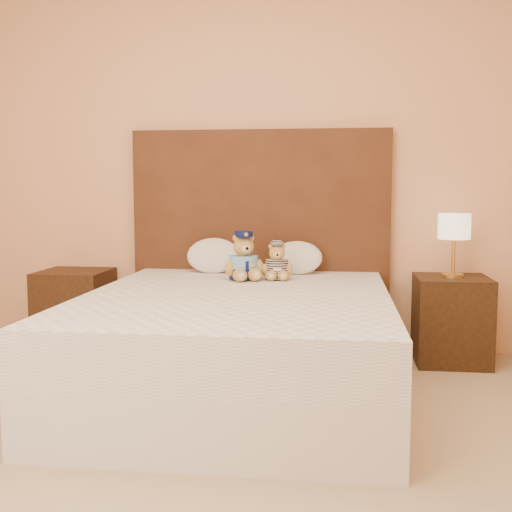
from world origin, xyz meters
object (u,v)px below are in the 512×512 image
at_px(bed, 237,344).
at_px(nightstand_left, 75,310).
at_px(pillow_left, 213,254).
at_px(lamp, 454,230).
at_px(teddy_police, 244,256).
at_px(teddy_prisoner, 277,261).
at_px(nightstand_right, 451,320).
at_px(pillow_right, 297,256).

xyz_separation_m(bed, nightstand_left, (-1.25, 0.80, -0.00)).
bearing_deg(pillow_left, lamp, -1.11).
xyz_separation_m(teddy_police, teddy_prisoner, (0.20, 0.04, -0.03)).
xyz_separation_m(nightstand_right, pillow_right, (-0.99, 0.03, 0.39)).
bearing_deg(nightstand_right, pillow_right, 178.26).
bearing_deg(teddy_police, pillow_right, 22.34).
bearing_deg(teddy_police, pillow_left, 104.15).
bearing_deg(teddy_police, nightstand_right, -11.38).
bearing_deg(pillow_right, nightstand_right, -1.74).
bearing_deg(teddy_prisoner, lamp, 5.62).
relative_size(lamp, pillow_left, 1.13).
relative_size(teddy_police, teddy_prisoner, 1.30).
bearing_deg(bed, teddy_prisoner, 73.77).
relative_size(nightstand_left, pillow_left, 1.56).
bearing_deg(pillow_left, nightstand_right, -1.11).
bearing_deg(teddy_prisoner, bed, -113.53).
height_order(bed, teddy_police, teddy_police).
xyz_separation_m(nightstand_left, lamp, (2.50, 0.00, 0.57)).
distance_m(nightstand_right, teddy_police, 1.39).
distance_m(nightstand_left, teddy_police, 1.31).
xyz_separation_m(nightstand_left, nightstand_right, (2.50, 0.00, 0.00)).
relative_size(lamp, teddy_police, 1.36).
bearing_deg(teddy_prisoner, teddy_police, -175.98).
xyz_separation_m(lamp, teddy_police, (-1.29, -0.29, -0.15)).
bearing_deg(lamp, bed, -147.38).
relative_size(nightstand_left, teddy_prisoner, 2.44).
distance_m(teddy_police, pillow_left, 0.41).
distance_m(lamp, pillow_right, 1.00).
xyz_separation_m(nightstand_left, pillow_left, (0.96, 0.03, 0.40)).
bearing_deg(lamp, nightstand_left, 180.00).
bearing_deg(nightstand_left, bed, -32.62).
bearing_deg(pillow_left, teddy_police, -51.79).
height_order(nightstand_right, lamp, lamp).
bearing_deg(pillow_left, bed, -70.63).
bearing_deg(nightstand_left, lamp, 0.00).
distance_m(bed, pillow_right, 0.96).
height_order(bed, pillow_left, pillow_left).
bearing_deg(pillow_right, pillow_left, 180.00).
height_order(nightstand_left, pillow_left, pillow_left).
relative_size(bed, pillow_left, 5.67).
bearing_deg(teddy_prisoner, pillow_right, 62.17).
xyz_separation_m(pillow_left, pillow_right, (0.56, 0.00, -0.01)).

